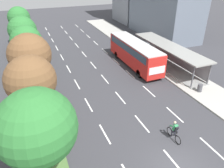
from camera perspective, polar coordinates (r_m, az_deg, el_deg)
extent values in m
plane|color=#38383D|center=(16.64, 17.01, -20.22)|extent=(140.00, 140.00, 0.00)
cube|color=#4C7038|center=(30.36, -20.70, 3.14)|extent=(2.60, 52.00, 0.12)
cube|color=#ADAAA3|center=(34.99, 9.15, 8.01)|extent=(4.50, 52.00, 0.15)
cube|color=white|center=(18.35, -1.91, -13.03)|extent=(0.14, 2.56, 0.01)
cube|color=white|center=(21.86, -6.23, -5.46)|extent=(0.14, 2.56, 0.01)
cube|color=white|center=(25.73, -9.23, -0.04)|extent=(0.14, 2.56, 0.01)
cube|color=white|center=(29.83, -11.42, 3.92)|extent=(0.14, 2.56, 0.01)
cube|color=white|center=(34.06, -13.09, 6.91)|extent=(0.14, 2.56, 0.01)
cube|color=white|center=(38.39, -14.40, 9.23)|extent=(0.14, 2.56, 0.01)
cube|color=white|center=(42.78, -15.46, 11.07)|extent=(0.14, 2.56, 0.01)
cube|color=white|center=(47.22, -16.33, 12.57)|extent=(0.14, 2.56, 0.01)
cube|color=white|center=(51.70, -17.05, 13.81)|extent=(0.14, 2.56, 0.01)
cube|color=white|center=(16.84, 16.09, -19.28)|extent=(0.14, 2.56, 0.01)
cube|color=white|center=(19.54, 7.89, -10.32)|extent=(0.14, 2.56, 0.01)
cube|color=white|center=(22.87, 2.20, -3.61)|extent=(0.14, 2.56, 0.01)
cube|color=white|center=(26.59, -1.92, 1.33)|extent=(0.14, 2.56, 0.01)
cube|color=white|center=(30.57, -5.01, 5.03)|extent=(0.14, 2.56, 0.01)
cube|color=white|center=(34.71, -7.39, 7.84)|extent=(0.14, 2.56, 0.01)
cube|color=white|center=(38.97, -9.28, 10.05)|extent=(0.14, 2.56, 0.01)
cube|color=white|center=(43.30, -10.82, 11.80)|extent=(0.14, 2.56, 0.01)
cube|color=white|center=(47.69, -12.09, 13.23)|extent=(0.14, 2.56, 0.01)
cube|color=white|center=(52.13, -13.15, 14.41)|extent=(0.14, 2.56, 0.01)
cube|color=white|center=(18.79, 24.93, -15.18)|extent=(0.14, 2.56, 0.01)
cube|color=white|center=(21.24, 16.22, -7.74)|extent=(0.14, 2.56, 0.01)
cube|color=white|center=(24.34, 9.73, -1.89)|extent=(0.14, 2.56, 0.01)
cube|color=white|center=(27.87, 4.83, 2.59)|extent=(0.14, 2.56, 0.01)
cube|color=white|center=(31.68, 1.05, 6.01)|extent=(0.14, 2.56, 0.01)
cube|color=white|center=(35.70, -1.93, 8.66)|extent=(0.14, 2.56, 0.01)
cube|color=white|center=(39.85, -4.32, 10.75)|extent=(0.14, 2.56, 0.01)
cube|color=white|center=(44.09, -6.29, 12.44)|extent=(0.14, 2.56, 0.01)
cube|color=white|center=(48.41, -7.93, 13.81)|extent=(0.14, 2.56, 0.01)
cube|color=white|center=(52.79, -9.31, 14.94)|extent=(0.14, 2.56, 0.01)
cube|color=gray|center=(30.86, 14.21, 4.86)|extent=(2.60, 13.20, 0.10)
cylinder|color=#56565B|center=(25.24, 20.59, 1.74)|extent=(0.16, 0.16, 2.60)
cylinder|color=#56565B|center=(34.75, 6.79, 10.61)|extent=(0.16, 0.16, 2.60)
cylinder|color=#56565B|center=(26.82, 24.37, 2.56)|extent=(0.16, 0.16, 2.60)
cylinder|color=#56565B|center=(35.91, 10.17, 10.96)|extent=(0.16, 0.16, 2.60)
cube|color=gray|center=(31.09, 16.38, 7.44)|extent=(0.10, 12.54, 2.34)
cube|color=gray|center=(29.90, 14.83, 9.64)|extent=(2.90, 13.60, 0.16)
cube|color=red|center=(29.80, 5.97, 8.18)|extent=(2.50, 11.20, 2.80)
cube|color=#2D3D4C|center=(29.52, 6.06, 9.72)|extent=(2.54, 10.30, 0.90)
cube|color=#B7B7B7|center=(29.33, 6.12, 10.85)|extent=(2.45, 10.98, 0.12)
cube|color=#2D3D4C|center=(34.47, 1.58, 11.78)|extent=(2.25, 0.06, 1.54)
cube|color=white|center=(25.47, 11.82, 3.53)|extent=(2.12, 0.04, 0.90)
cylinder|color=black|center=(32.74, 1.29, 7.71)|extent=(0.30, 1.00, 1.00)
cylinder|color=black|center=(33.63, 4.77, 8.20)|extent=(0.30, 1.00, 1.00)
cylinder|color=black|center=(27.05, 7.17, 2.78)|extent=(0.30, 1.00, 1.00)
cylinder|color=black|center=(28.12, 11.11, 3.50)|extent=(0.30, 1.00, 1.00)
torus|color=black|center=(18.64, 14.97, -11.98)|extent=(0.06, 0.72, 0.72)
torus|color=black|center=(18.03, 17.05, -13.99)|extent=(0.06, 0.72, 0.72)
cylinder|color=black|center=(18.15, 16.10, -12.31)|extent=(0.05, 0.93, 0.05)
cylinder|color=black|center=(18.21, 16.22, -12.92)|extent=(0.05, 0.57, 0.42)
cylinder|color=black|center=(18.02, 16.50, -12.63)|extent=(0.04, 0.04, 0.40)
cube|color=black|center=(17.90, 16.59, -12.14)|extent=(0.12, 0.24, 0.06)
cylinder|color=black|center=(18.27, 15.28, -10.76)|extent=(0.46, 0.04, 0.04)
cube|color=#2D844C|center=(17.79, 16.38, -11.00)|extent=(0.30, 0.36, 0.59)
cube|color=black|center=(17.69, 16.70, -11.24)|extent=(0.26, 0.26, 0.42)
sphere|color=beige|center=(17.61, 16.33, -9.72)|extent=(0.20, 0.20, 0.20)
cylinder|color=#23232D|center=(17.96, 15.95, -12.15)|extent=(0.12, 0.42, 0.25)
cylinder|color=#23232D|center=(18.23, 15.52, -12.47)|extent=(0.10, 0.17, 0.41)
cylinder|color=#23232D|center=(18.09, 16.57, -11.92)|extent=(0.12, 0.42, 0.25)
cylinder|color=#23232D|center=(18.35, 16.14, -12.24)|extent=(0.10, 0.17, 0.41)
cylinder|color=#2D844C|center=(17.80, 15.53, -10.64)|extent=(0.09, 0.47, 0.28)
cylinder|color=#2D844C|center=(17.98, 16.42, -10.33)|extent=(0.09, 0.47, 0.28)
sphere|color=#2D7533|center=(12.13, -19.29, -10.82)|extent=(4.34, 4.34, 4.34)
cylinder|color=brown|center=(18.86, -19.15, -7.14)|extent=(0.28, 0.28, 3.11)
sphere|color=brown|center=(17.36, -20.72, 0.98)|extent=(3.88, 3.88, 3.88)
cylinder|color=brown|center=(24.15, -19.73, 0.63)|extent=(0.28, 0.28, 2.83)
sphere|color=brown|center=(22.98, -20.95, 7.26)|extent=(4.25, 4.25, 4.25)
cylinder|color=brown|center=(29.71, -20.78, 5.52)|extent=(0.28, 0.28, 2.66)
sphere|color=#2D7533|center=(28.83, -21.73, 10.54)|extent=(3.80, 3.80, 3.80)
cylinder|color=brown|center=(35.43, -21.78, 8.77)|extent=(0.28, 0.28, 2.45)
sphere|color=#2D7533|center=(34.68, -22.60, 13.01)|extent=(4.05, 4.05, 4.05)
cylinder|color=brown|center=(41.10, -22.59, 11.79)|extent=(0.28, 0.28, 3.27)
sphere|color=#2D7533|center=(40.44, -23.40, 15.80)|extent=(3.59, 3.59, 3.59)
cylinder|color=#4C4C51|center=(25.34, 22.20, -0.97)|extent=(0.52, 0.52, 0.85)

